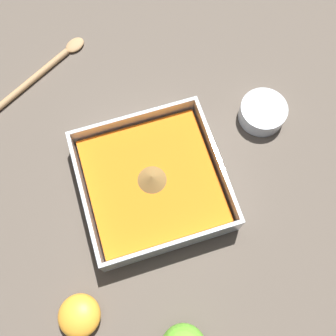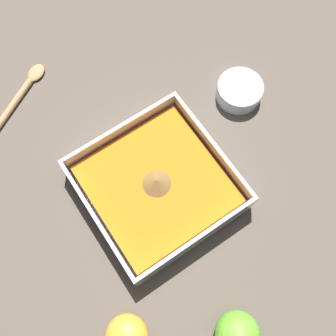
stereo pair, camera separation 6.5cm
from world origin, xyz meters
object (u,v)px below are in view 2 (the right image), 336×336
object	(u,v)px
square_dish	(157,187)
lemon_half	(127,336)
spice_bowl	(239,91)
wooden_spoon	(11,108)

from	to	relation	value
square_dish	lemon_half	bearing A→B (deg)	135.50
spice_bowl	wooden_spoon	bearing A→B (deg)	59.84
square_dish	wooden_spoon	xyz separation A→B (m)	(0.28, 0.14, -0.01)
lemon_half	spice_bowl	bearing A→B (deg)	-58.85
spice_bowl	lemon_half	size ratio (longest dim) A/B	1.30
lemon_half	wooden_spoon	distance (m)	0.45
square_dish	lemon_half	distance (m)	0.23
lemon_half	wooden_spoon	bearing A→B (deg)	-3.52
square_dish	wooden_spoon	distance (m)	0.31
wooden_spoon	square_dish	bearing A→B (deg)	-94.04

